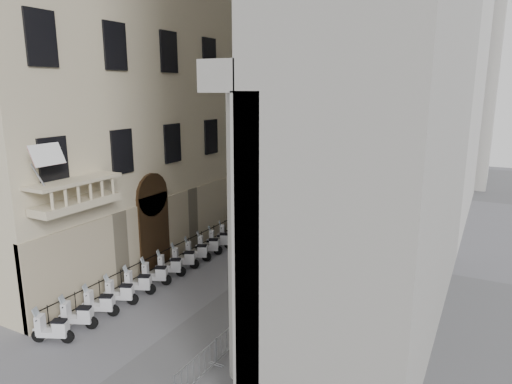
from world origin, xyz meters
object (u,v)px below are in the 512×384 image
scooter_0 (54,342)px  pedestrian_a (308,229)px  info_kiosk (282,209)px  security_tent (273,203)px  pedestrian_b (363,188)px  street_lamp (269,158)px

scooter_0 → pedestrian_a: pedestrian_a is taller
pedestrian_a → info_kiosk: bearing=-46.0°
security_tent → pedestrian_b: security_tent is taller
pedestrian_a → street_lamp: bearing=-6.8°
street_lamp → pedestrian_b: (2.78, 14.65, -4.65)m
pedestrian_a → pedestrian_b: pedestrian_a is taller
security_tent → pedestrian_a: 2.92m
street_lamp → info_kiosk: street_lamp is taller
scooter_0 → street_lamp: (1.54, 16.66, 5.45)m
security_tent → info_kiosk: security_tent is taller
street_lamp → pedestrian_b: street_lamp is taller
info_kiosk → security_tent: bearing=-72.4°
security_tent → pedestrian_b: 15.69m
street_lamp → pedestrian_a: 5.45m
security_tent → street_lamp: size_ratio=0.42×
info_kiosk → pedestrian_a: bearing=-43.4°
security_tent → street_lamp: (-0.64, 0.79, 2.90)m
security_tent → pedestrian_a: bearing=11.1°
security_tent → pedestrian_a: size_ratio=2.02×
info_kiosk → pedestrian_b: bearing=76.0°
street_lamp → info_kiosk: bearing=103.7°
street_lamp → pedestrian_a: (3.03, -0.32, -4.52)m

